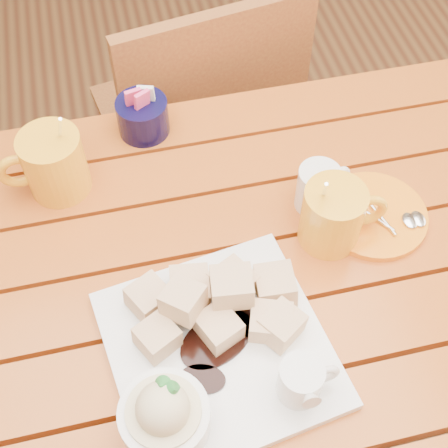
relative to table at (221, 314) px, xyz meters
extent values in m
plane|color=#4F2816|center=(0.00, 0.00, -0.64)|extent=(5.00, 5.00, 0.00)
cube|color=#A63F15|center=(0.00, -0.23, 0.09)|extent=(1.20, 0.11, 0.03)
cube|color=#A63F15|center=(0.00, -0.11, 0.09)|extent=(1.20, 0.11, 0.03)
cube|color=#A63F15|center=(0.00, 0.00, 0.09)|extent=(1.20, 0.11, 0.03)
cube|color=#A63F15|center=(0.00, 0.11, 0.09)|extent=(1.20, 0.11, 0.03)
cube|color=#A63F15|center=(0.00, 0.23, 0.09)|extent=(1.20, 0.11, 0.03)
cube|color=#A63F15|center=(0.00, 0.34, 0.09)|extent=(1.20, 0.11, 0.03)
cube|color=#A63F15|center=(0.00, 0.36, 0.04)|extent=(1.12, 0.04, 0.08)
cylinder|color=#A63F15|center=(0.55, 0.35, -0.28)|extent=(0.06, 0.06, 0.72)
cube|color=white|center=(-0.03, -0.11, 0.12)|extent=(0.33, 0.33, 0.02)
cube|color=#D78541|center=(-0.02, -0.09, 0.15)|extent=(0.07, 0.07, 0.04)
cube|color=#D78541|center=(-0.05, -0.02, 0.15)|extent=(0.06, 0.06, 0.04)
cube|color=#D78541|center=(0.07, -0.05, 0.15)|extent=(0.06, 0.06, 0.04)
cube|color=#D78541|center=(0.06, -0.11, 0.15)|extent=(0.07, 0.07, 0.04)
cube|color=#D78541|center=(0.05, -0.10, 0.15)|extent=(0.07, 0.07, 0.04)
cube|color=#D78541|center=(0.00, -0.05, 0.18)|extent=(0.06, 0.06, 0.04)
cube|color=#D78541|center=(0.01, -0.03, 0.15)|extent=(0.07, 0.07, 0.04)
cube|color=#D78541|center=(-0.11, -0.02, 0.15)|extent=(0.07, 0.07, 0.04)
cube|color=#D78541|center=(-0.07, -0.06, 0.18)|extent=(0.07, 0.07, 0.04)
cube|color=#D78541|center=(-0.11, -0.09, 0.15)|extent=(0.07, 0.07, 0.04)
cylinder|color=white|center=(-0.12, -0.20, 0.15)|extent=(0.12, 0.12, 0.05)
cylinder|color=beige|center=(-0.12, -0.20, 0.16)|extent=(0.09, 0.09, 0.03)
sphere|color=beige|center=(-0.12, -0.20, 0.18)|extent=(0.07, 0.07, 0.07)
cone|color=#297F33|center=(-0.10, -0.19, 0.21)|extent=(0.04, 0.04, 0.03)
cone|color=#297F33|center=(-0.11, -0.18, 0.21)|extent=(0.03, 0.03, 0.03)
cylinder|color=white|center=(0.06, -0.19, 0.16)|extent=(0.06, 0.06, 0.06)
cylinder|color=black|center=(0.06, -0.19, 0.18)|extent=(0.05, 0.05, 0.01)
cone|color=white|center=(0.06, -0.22, 0.18)|extent=(0.03, 0.03, 0.03)
torus|color=white|center=(0.09, -0.19, 0.16)|extent=(0.04, 0.01, 0.04)
cylinder|color=#FBA71F|center=(-0.22, 0.24, 0.16)|extent=(0.10, 0.10, 0.11)
cylinder|color=black|center=(-0.22, 0.24, 0.21)|extent=(0.09, 0.09, 0.01)
torus|color=#FBA71F|center=(-0.28, 0.24, 0.16)|extent=(0.07, 0.02, 0.07)
cylinder|color=silver|center=(-0.20, 0.25, 0.20)|extent=(0.03, 0.06, 0.15)
cylinder|color=#FBA71F|center=(0.18, 0.04, 0.16)|extent=(0.10, 0.10, 0.11)
cylinder|color=black|center=(0.18, 0.04, 0.21)|extent=(0.08, 0.08, 0.01)
torus|color=#FBA71F|center=(0.24, 0.04, 0.16)|extent=(0.07, 0.02, 0.07)
cylinder|color=silver|center=(0.17, 0.05, 0.20)|extent=(0.03, 0.06, 0.14)
cylinder|color=white|center=(0.18, 0.11, 0.15)|extent=(0.07, 0.07, 0.08)
cylinder|color=white|center=(0.18, 0.11, 0.18)|extent=(0.05, 0.05, 0.01)
cone|color=white|center=(0.18, 0.08, 0.18)|extent=(0.03, 0.03, 0.03)
torus|color=white|center=(0.22, 0.11, 0.15)|extent=(0.05, 0.02, 0.05)
cylinder|color=black|center=(-0.06, 0.34, 0.14)|extent=(0.09, 0.09, 0.07)
cube|color=#FD447F|center=(-0.07, 0.34, 0.19)|extent=(0.03, 0.02, 0.04)
cube|color=white|center=(-0.05, 0.34, 0.19)|extent=(0.03, 0.02, 0.04)
cube|color=#FD447F|center=(-0.06, 0.33, 0.19)|extent=(0.03, 0.03, 0.04)
cylinder|color=orange|center=(0.27, 0.06, 0.11)|extent=(0.17, 0.17, 0.01)
cylinder|color=silver|center=(0.25, 0.07, 0.12)|extent=(0.08, 0.11, 0.01)
cylinder|color=silver|center=(0.27, 0.07, 0.12)|extent=(0.04, 0.12, 0.01)
ellipsoid|color=silver|center=(0.32, 0.03, 0.12)|extent=(0.02, 0.03, 0.01)
ellipsoid|color=silver|center=(0.33, 0.03, 0.12)|extent=(0.02, 0.03, 0.01)
cube|color=brown|center=(0.07, 0.67, -0.22)|extent=(0.48, 0.48, 0.03)
cylinder|color=brown|center=(0.21, 0.87, -0.44)|extent=(0.04, 0.04, 0.41)
cylinder|color=brown|center=(-0.13, 0.81, -0.44)|extent=(0.04, 0.04, 0.41)
cylinder|color=brown|center=(0.27, 0.52, -0.44)|extent=(0.04, 0.04, 0.41)
cylinder|color=brown|center=(-0.07, 0.46, -0.44)|extent=(0.04, 0.04, 0.41)
cube|color=brown|center=(0.10, 0.48, 0.01)|extent=(0.41, 0.10, 0.43)
camera|label=1|loc=(-0.10, -0.47, 0.93)|focal=50.00mm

